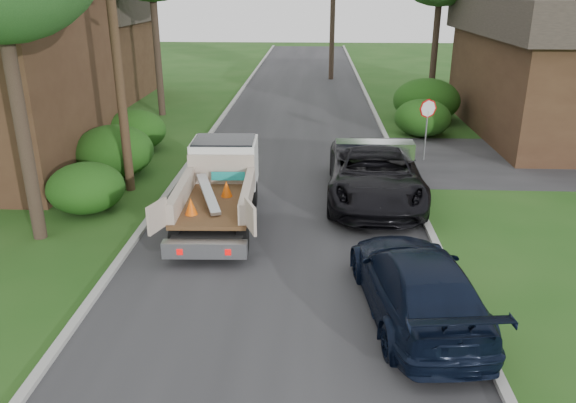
% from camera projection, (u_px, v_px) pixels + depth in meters
% --- Properties ---
extents(ground, '(120.00, 120.00, 0.00)m').
position_uv_depth(ground, '(282.00, 259.00, 14.41)').
color(ground, '#1C4614').
rests_on(ground, ground).
extents(road, '(8.00, 90.00, 0.02)m').
position_uv_depth(road, '(295.00, 152.00, 23.73)').
color(road, '#28282B').
rests_on(road, ground).
extents(curb_left, '(0.20, 90.00, 0.12)m').
position_uv_depth(curb_left, '(199.00, 149.00, 23.89)').
color(curb_left, '#9E9E99').
rests_on(curb_left, ground).
extents(curb_right, '(0.20, 90.00, 0.12)m').
position_uv_depth(curb_right, '(393.00, 152.00, 23.54)').
color(curb_right, '#9E9E99').
rests_on(curb_right, ground).
extents(stop_sign, '(0.71, 0.32, 2.48)m').
position_uv_depth(stop_sign, '(427.00, 117.00, 21.94)').
color(stop_sign, slate).
rests_on(stop_sign, ground).
extents(utility_pole, '(2.42, 1.25, 10.00)m').
position_uv_depth(utility_pole, '(115.00, 33.00, 17.44)').
color(utility_pole, '#382619').
rests_on(utility_pole, ground).
extents(house_left_far, '(7.56, 7.56, 6.00)m').
position_uv_depth(house_left_far, '(83.00, 47.00, 34.42)').
color(house_left_far, '#3B2518').
rests_on(house_left_far, ground).
extents(hedge_left_a, '(2.34, 2.34, 1.53)m').
position_uv_depth(hedge_left_a, '(86.00, 188.00, 17.20)').
color(hedge_left_a, '#16400E').
rests_on(hedge_left_a, ground).
extents(hedge_left_b, '(2.86, 2.86, 1.87)m').
position_uv_depth(hedge_left_b, '(114.00, 151.00, 20.42)').
color(hedge_left_b, '#16400E').
rests_on(hedge_left_b, ground).
extents(hedge_left_c, '(2.60, 2.60, 1.70)m').
position_uv_depth(hedge_left_c, '(135.00, 130.00, 23.72)').
color(hedge_left_c, '#16400E').
rests_on(hedge_left_c, ground).
extents(hedge_right_a, '(2.60, 2.60, 1.70)m').
position_uv_depth(hedge_right_a, '(423.00, 118.00, 25.98)').
color(hedge_right_a, '#16400E').
rests_on(hedge_right_a, ground).
extents(hedge_right_b, '(3.38, 3.38, 2.21)m').
position_uv_depth(hedge_right_b, '(426.00, 100.00, 28.65)').
color(hedge_right_b, '#16400E').
rests_on(hedge_right_b, ground).
extents(flatbed_truck, '(2.62, 5.64, 2.11)m').
position_uv_depth(flatbed_truck, '(221.00, 179.00, 16.78)').
color(flatbed_truck, black).
rests_on(flatbed_truck, ground).
extents(black_pickup, '(3.24, 6.55, 1.79)m').
position_uv_depth(black_pickup, '(375.00, 173.00, 18.17)').
color(black_pickup, black).
rests_on(black_pickup, ground).
extents(navy_suv, '(2.69, 5.40, 1.51)m').
position_uv_depth(navy_suv, '(417.00, 283.00, 11.68)').
color(navy_suv, black).
rests_on(navy_suv, ground).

